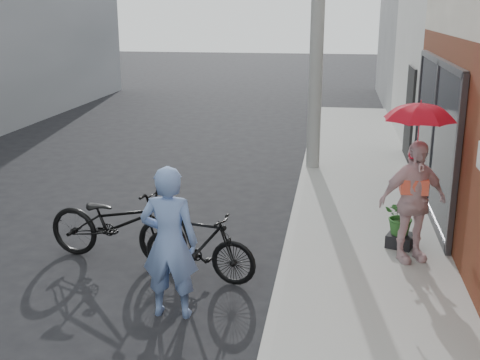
% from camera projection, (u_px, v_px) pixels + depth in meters
% --- Properties ---
extents(ground, '(80.00, 80.00, 0.00)m').
position_uv_depth(ground, '(202.00, 295.00, 7.41)').
color(ground, black).
rests_on(ground, ground).
extents(sidewalk, '(2.20, 24.00, 0.12)m').
position_uv_depth(sidewalk, '(368.00, 241.00, 8.97)').
color(sidewalk, '#999993').
rests_on(sidewalk, ground).
extents(curb, '(0.12, 24.00, 0.12)m').
position_uv_depth(curb, '(291.00, 236.00, 9.15)').
color(curb, '#9E9E99').
rests_on(curb, ground).
extents(utility_pole, '(0.28, 0.28, 7.00)m').
position_uv_depth(utility_pole, '(318.00, 2.00, 11.96)').
color(utility_pole, '#9E9E99').
rests_on(utility_pole, ground).
extents(officer, '(0.66, 0.45, 1.78)m').
position_uv_depth(officer, '(169.00, 243.00, 6.70)').
color(officer, '#6F8BC5').
rests_on(officer, ground).
extents(bike_left, '(2.17, 1.03, 1.09)m').
position_uv_depth(bike_left, '(117.00, 223.00, 8.29)').
color(bike_left, black).
rests_on(bike_left, ground).
extents(bike_right, '(1.61, 0.74, 0.93)m').
position_uv_depth(bike_right, '(199.00, 246.00, 7.72)').
color(bike_right, black).
rests_on(bike_right, ground).
extents(kimono_woman, '(1.05, 0.76, 1.65)m').
position_uv_depth(kimono_woman, '(413.00, 201.00, 7.94)').
color(kimono_woman, beige).
rests_on(kimono_woman, sidewalk).
extents(parasol, '(0.88, 0.88, 0.77)m').
position_uv_depth(parasol, '(420.00, 111.00, 7.60)').
color(parasol, red).
rests_on(parasol, kimono_woman).
extents(planter, '(0.45, 0.45, 0.18)m').
position_uv_depth(planter, '(400.00, 240.00, 8.58)').
color(planter, black).
rests_on(planter, sidewalk).
extents(potted_plant, '(0.50, 0.44, 0.56)m').
position_uv_depth(potted_plant, '(402.00, 216.00, 8.47)').
color(potted_plant, '#326E2C').
rests_on(potted_plant, planter).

